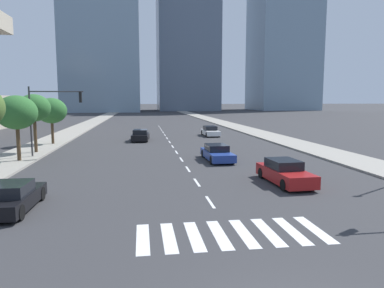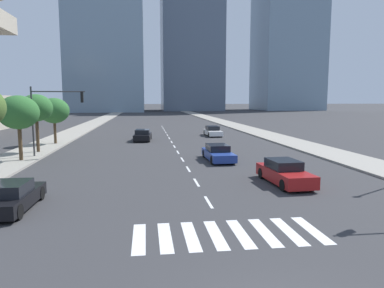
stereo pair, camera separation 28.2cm
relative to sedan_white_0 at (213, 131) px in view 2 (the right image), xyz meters
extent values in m
cube|color=gray|center=(7.33, -9.92, -0.52)|extent=(4.00, 260.00, 0.15)
cube|color=gray|center=(-19.17, -9.92, -0.52)|extent=(4.00, 260.00, 0.15)
cube|color=silver|center=(-9.07, -34.15, -0.59)|extent=(0.45, 2.79, 0.01)
cube|color=silver|center=(-8.17, -34.15, -0.59)|extent=(0.45, 2.79, 0.01)
cube|color=silver|center=(-7.27, -34.15, -0.59)|extent=(0.45, 2.79, 0.01)
cube|color=silver|center=(-6.37, -34.15, -0.59)|extent=(0.45, 2.79, 0.01)
cube|color=silver|center=(-5.47, -34.15, -0.59)|extent=(0.45, 2.79, 0.01)
cube|color=silver|center=(-4.57, -34.15, -0.59)|extent=(0.45, 2.79, 0.01)
cube|color=silver|center=(-3.67, -34.15, -0.59)|extent=(0.45, 2.79, 0.01)
cube|color=silver|center=(-2.77, -34.15, -0.59)|extent=(0.45, 2.79, 0.01)
cube|color=silver|center=(-5.92, -30.15, -0.59)|extent=(0.14, 2.00, 0.01)
cube|color=silver|center=(-5.92, -26.15, -0.59)|extent=(0.14, 2.00, 0.01)
cube|color=silver|center=(-5.92, -22.15, -0.59)|extent=(0.14, 2.00, 0.01)
cube|color=silver|center=(-5.92, -18.15, -0.59)|extent=(0.14, 2.00, 0.01)
cube|color=silver|center=(-5.92, -14.15, -0.59)|extent=(0.14, 2.00, 0.01)
cube|color=silver|center=(-5.92, -10.15, -0.59)|extent=(0.14, 2.00, 0.01)
cube|color=silver|center=(-5.92, -6.15, -0.59)|extent=(0.14, 2.00, 0.01)
cube|color=silver|center=(-5.92, -2.15, -0.59)|extent=(0.14, 2.00, 0.01)
cube|color=silver|center=(-5.92, 1.85, -0.59)|extent=(0.14, 2.00, 0.01)
cube|color=silver|center=(-5.92, 5.85, -0.59)|extent=(0.14, 2.00, 0.01)
cube|color=silver|center=(-5.92, 9.85, -0.59)|extent=(0.14, 2.00, 0.01)
cube|color=silver|center=(-5.92, 13.85, -0.59)|extent=(0.14, 2.00, 0.01)
cube|color=silver|center=(-5.92, 17.85, -0.59)|extent=(0.14, 2.00, 0.01)
cube|color=silver|center=(0.00, -0.06, -0.13)|extent=(1.81, 4.80, 0.60)
cube|color=black|center=(0.00, 0.18, 0.43)|extent=(1.57, 2.17, 0.53)
cylinder|color=black|center=(0.81, -1.67, -0.27)|extent=(0.23, 0.64, 0.64)
cylinder|color=black|center=(-0.77, -1.69, -0.27)|extent=(0.23, 0.64, 0.64)
cylinder|color=black|center=(0.77, 1.58, -0.27)|extent=(0.23, 0.64, 0.64)
cylinder|color=black|center=(-0.81, 1.56, -0.27)|extent=(0.23, 0.64, 0.64)
cube|color=navy|center=(-3.16, -18.95, -0.14)|extent=(1.90, 4.83, 0.58)
cube|color=black|center=(-3.16, -18.71, 0.40)|extent=(1.62, 2.19, 0.50)
cylinder|color=black|center=(-2.31, -20.56, -0.27)|extent=(0.24, 0.65, 0.64)
cylinder|color=black|center=(-3.92, -20.60, -0.27)|extent=(0.24, 0.65, 0.64)
cylinder|color=black|center=(-2.39, -17.30, -0.27)|extent=(0.24, 0.65, 0.64)
cylinder|color=black|center=(-4.00, -17.34, -0.27)|extent=(0.24, 0.65, 0.64)
cube|color=maroon|center=(-0.98, -27.12, -0.09)|extent=(1.95, 4.70, 0.69)
cube|color=black|center=(-0.99, -26.89, 0.51)|extent=(1.62, 2.15, 0.50)
cylinder|color=black|center=(-0.13, -28.66, -0.27)|extent=(0.25, 0.65, 0.64)
cylinder|color=black|center=(-1.68, -28.73, -0.27)|extent=(0.25, 0.65, 0.64)
cylinder|color=black|center=(-0.27, -25.52, -0.27)|extent=(0.25, 0.65, 0.64)
cylinder|color=black|center=(-1.83, -25.59, -0.27)|extent=(0.25, 0.65, 0.64)
cube|color=black|center=(-14.71, -30.14, -0.14)|extent=(1.95, 4.25, 0.58)
cube|color=black|center=(-14.71, -30.35, 0.40)|extent=(1.68, 1.93, 0.50)
cylinder|color=black|center=(-15.52, -28.69, -0.27)|extent=(0.23, 0.64, 0.64)
cylinder|color=black|center=(-13.83, -28.73, -0.27)|extent=(0.23, 0.64, 0.64)
cylinder|color=black|center=(-13.89, -31.59, -0.27)|extent=(0.23, 0.64, 0.64)
cube|color=black|center=(-9.17, -4.34, -0.11)|extent=(2.15, 4.82, 0.65)
cube|color=black|center=(-9.19, -4.58, 0.48)|extent=(1.75, 2.22, 0.51)
cylinder|color=black|center=(-9.88, -2.69, -0.27)|extent=(0.27, 0.65, 0.64)
cylinder|color=black|center=(-8.24, -2.81, -0.27)|extent=(0.27, 0.65, 0.64)
cylinder|color=black|center=(-10.11, -5.88, -0.27)|extent=(0.27, 0.65, 0.64)
cylinder|color=black|center=(-8.47, -5.99, -0.27)|extent=(0.27, 0.65, 0.64)
cylinder|color=#333335|center=(-17.97, -15.68, 2.40)|extent=(0.14, 0.14, 5.68)
cylinder|color=#333335|center=(-15.85, -15.68, 4.84)|extent=(4.24, 0.10, 0.10)
cube|color=black|center=(-13.98, -15.68, 4.39)|extent=(0.20, 0.28, 0.90)
sphere|color=red|center=(-13.98, -15.68, 4.69)|extent=(0.18, 0.18, 0.18)
sphere|color=orange|center=(-13.98, -15.68, 4.39)|extent=(0.18, 0.18, 0.18)
sphere|color=green|center=(-13.98, -15.68, 4.09)|extent=(0.18, 0.18, 0.18)
cube|color=#19662D|center=(-17.97, -15.68, 2.56)|extent=(0.60, 0.04, 0.18)
cylinder|color=#4C3823|center=(-18.37, -17.61, 0.79)|extent=(0.28, 0.28, 2.45)
ellipsoid|color=#2D662D|center=(-18.37, -17.61, 3.22)|extent=(3.03, 3.03, 2.57)
cylinder|color=#4C3823|center=(-18.37, -13.19, 0.95)|extent=(0.28, 0.28, 2.78)
ellipsoid|color=#2D662D|center=(-18.37, -13.19, 3.47)|extent=(2.82, 2.82, 2.40)
cylinder|color=#4C3823|center=(-18.37, -7.06, 0.67)|extent=(0.28, 0.28, 2.23)
ellipsoid|color=#2D662D|center=(-18.37, -7.06, 3.04)|extent=(3.13, 3.13, 2.66)
cube|color=slate|center=(11.41, 112.81, 46.11)|extent=(25.80, 26.47, 93.40)
cube|color=#7A93A8|center=(56.88, 115.55, 48.50)|extent=(27.21, 27.93, 98.18)
camera|label=1|loc=(-9.05, -45.97, 4.17)|focal=33.10mm
camera|label=2|loc=(-8.77, -46.01, 4.17)|focal=33.10mm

